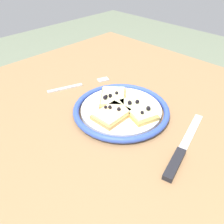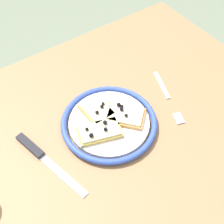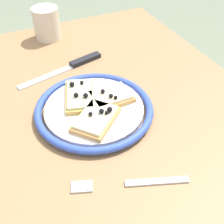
% 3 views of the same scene
% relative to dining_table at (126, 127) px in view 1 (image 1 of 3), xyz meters
% --- Properties ---
extents(dining_table, '(0.96, 0.83, 0.72)m').
position_rel_dining_table_xyz_m(dining_table, '(0.00, 0.00, 0.00)').
color(dining_table, '#936D47').
rests_on(dining_table, ground_plane).
extents(plate, '(0.25, 0.25, 0.02)m').
position_rel_dining_table_xyz_m(plate, '(0.02, -0.05, 0.10)').
color(plate, white).
rests_on(plate, dining_table).
extents(pizza_slice_near, '(0.12, 0.09, 0.03)m').
position_rel_dining_table_xyz_m(pizza_slice_near, '(0.06, -0.03, 0.11)').
color(pizza_slice_near, tan).
rests_on(pizza_slice_near, plate).
extents(pizza_slice_far, '(0.12, 0.12, 0.03)m').
position_rel_dining_table_xyz_m(pizza_slice_far, '(-0.02, -0.03, 0.11)').
color(pizza_slice_far, tan).
rests_on(pizza_slice_far, plate).
extents(pizza_slice_side, '(0.07, 0.09, 0.03)m').
position_rel_dining_table_xyz_m(pizza_slice_side, '(0.03, -0.09, 0.11)').
color(pizza_slice_side, tan).
rests_on(pizza_slice_side, plate).
extents(knife, '(0.07, 0.24, 0.01)m').
position_rel_dining_table_xyz_m(knife, '(0.21, -0.07, 0.09)').
color(knife, silver).
rests_on(knife, dining_table).
extents(fork, '(0.09, 0.19, 0.00)m').
position_rel_dining_table_xyz_m(fork, '(-0.17, -0.03, 0.09)').
color(fork, beige).
rests_on(fork, dining_table).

